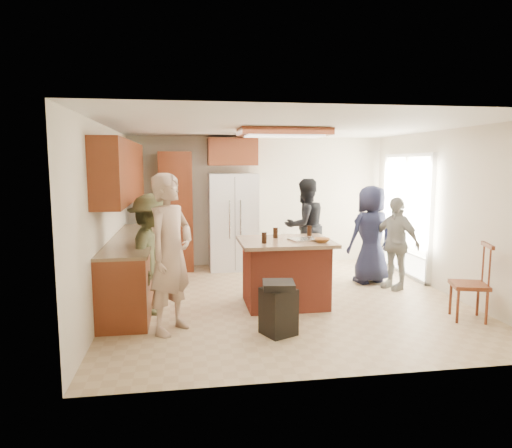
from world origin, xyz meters
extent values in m
plane|color=tan|center=(0.00, 0.00, 0.00)|extent=(5.00, 5.00, 0.00)
plane|color=white|center=(0.00, 0.00, 2.50)|extent=(5.00, 5.00, 0.00)
plane|color=beige|center=(0.00, 2.50, 1.25)|extent=(5.00, 0.00, 5.00)
plane|color=beige|center=(0.00, -2.50, 1.25)|extent=(5.00, 0.00, 5.00)
plane|color=beige|center=(-2.50, 0.00, 1.25)|extent=(0.00, 5.00, 5.00)
plane|color=beige|center=(2.50, 0.00, 1.25)|extent=(0.00, 5.00, 5.00)
cube|color=white|center=(2.48, 1.20, 1.05)|extent=(0.02, 1.60, 2.10)
cube|color=white|center=(2.46, 1.20, 1.05)|extent=(0.08, 1.72, 2.10)
cube|color=maroon|center=(0.00, 0.20, 2.44)|extent=(1.30, 0.70, 0.10)
cube|color=white|center=(0.00, 0.20, 2.38)|extent=(1.10, 0.50, 0.02)
cube|color=olive|center=(4.00, 1.20, -0.05)|extent=(3.00, 3.00, 0.10)
cube|color=#593319|center=(4.70, 1.80, 1.00)|extent=(1.40, 1.60, 2.00)
imported|color=tan|center=(-1.61, -1.04, 0.94)|extent=(0.81, 0.85, 1.88)
imported|color=black|center=(0.72, 1.64, 0.86)|extent=(0.96, 0.78, 1.72)
imported|color=black|center=(1.61, 0.73, 0.82)|extent=(0.90, 0.69, 1.63)
imported|color=gray|center=(1.85, 0.33, 0.73)|extent=(0.79, 0.97, 1.47)
imported|color=#404126|center=(-1.89, -0.30, 0.80)|extent=(0.60, 1.08, 1.60)
cube|color=maroon|center=(-2.20, 0.40, 0.44)|extent=(0.60, 3.00, 0.88)
cube|color=#846B4C|center=(-2.20, 0.40, 0.90)|extent=(0.64, 3.00, 0.04)
cube|color=maroon|center=(-2.33, 0.40, 1.88)|extent=(0.35, 3.00, 0.85)
cube|color=maroon|center=(-1.60, 2.20, 1.10)|extent=(0.60, 0.60, 2.20)
cube|color=maroon|center=(-0.55, 2.20, 2.20)|extent=(0.90, 0.60, 0.50)
cube|color=white|center=(-0.55, 2.12, 0.90)|extent=(0.90, 0.72, 1.80)
cube|color=gray|center=(-0.55, 1.75, 0.90)|extent=(0.01, 0.01, 1.71)
cylinder|color=silver|center=(-0.65, 1.73, 0.99)|extent=(0.02, 0.02, 0.70)
cylinder|color=silver|center=(-0.45, 1.73, 0.99)|extent=(0.02, 0.02, 0.70)
cube|color=#973827|center=(-0.06, -0.24, 0.44)|extent=(1.10, 0.85, 0.88)
cube|color=#7F6249|center=(-0.06, -0.24, 0.91)|extent=(1.28, 1.03, 0.05)
cube|color=silver|center=(0.19, -0.29, 0.94)|extent=(0.44, 0.37, 0.02)
imported|color=brown|center=(0.39, -0.49, 0.96)|extent=(0.24, 0.24, 0.05)
cylinder|color=black|center=(-0.40, -0.46, 1.01)|extent=(0.07, 0.07, 0.15)
cylinder|color=black|center=(-0.17, -0.05, 1.01)|extent=(0.07, 0.07, 0.15)
cylinder|color=black|center=(0.37, 0.08, 1.01)|extent=(0.07, 0.07, 0.15)
cube|color=black|center=(-0.38, -1.33, 0.28)|extent=(0.45, 0.45, 0.55)
cube|color=black|center=(-0.38, -1.33, 0.59)|extent=(0.40, 0.40, 0.08)
cube|color=maroon|center=(2.12, -1.20, 0.45)|extent=(0.53, 0.53, 0.05)
cylinder|color=maroon|center=(1.91, -1.31, 0.22)|extent=(0.05, 0.05, 0.44)
cylinder|color=maroon|center=(2.23, -1.42, 0.22)|extent=(0.05, 0.05, 0.44)
cylinder|color=maroon|center=(2.01, -0.99, 0.22)|extent=(0.05, 0.05, 0.44)
cylinder|color=maroon|center=(2.34, -1.09, 0.22)|extent=(0.05, 0.05, 0.44)
cube|color=maroon|center=(2.31, -1.26, 0.97)|extent=(0.16, 0.39, 0.05)
cylinder|color=maroon|center=(2.27, -1.37, 0.72)|extent=(0.03, 0.03, 0.50)
cylinder|color=maroon|center=(2.34, -1.15, 0.72)|extent=(0.03, 0.03, 0.50)
camera|label=1|loc=(-1.43, -6.37, 1.99)|focal=32.00mm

